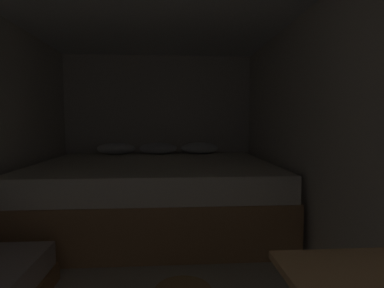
% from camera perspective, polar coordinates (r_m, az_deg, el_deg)
% --- Properties ---
extents(ground_plane, '(6.73, 6.73, 0.00)m').
position_cam_1_polar(ground_plane, '(2.41, -8.67, -25.05)').
color(ground_plane, '#A39984').
extents(wall_back, '(2.80, 0.05, 2.13)m').
position_cam_1_polar(wall_back, '(4.49, -6.30, 2.84)').
color(wall_back, beige).
rests_on(wall_back, ground).
extents(wall_right, '(0.05, 4.73, 2.13)m').
position_cam_1_polar(wall_right, '(2.41, 25.64, 1.22)').
color(wall_right, beige).
rests_on(wall_right, ground).
extents(bed, '(2.58, 2.01, 0.89)m').
position_cam_1_polar(bed, '(3.51, -6.94, -9.08)').
color(bed, '#9E7247').
rests_on(bed, ground).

